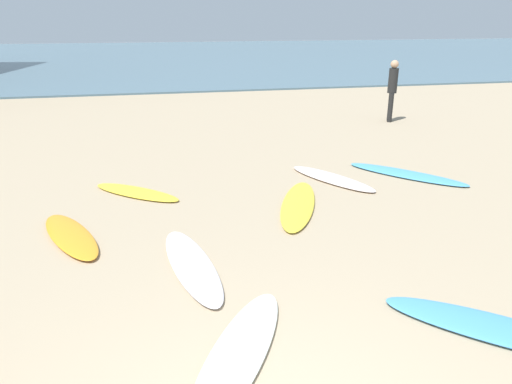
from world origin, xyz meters
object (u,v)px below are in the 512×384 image
at_px(surfboard_8, 298,204).
at_px(surfboard_3, 239,352).
at_px(surfboard_2, 192,265).
at_px(surfboard_0, 136,192).
at_px(surfboard_1, 407,174).
at_px(beachgoer_near, 392,87).
at_px(surfboard_4, 71,236).
at_px(surfboard_6, 332,178).
at_px(surfboard_9, 499,329).

bearing_deg(surfboard_8, surfboard_3, -93.38).
bearing_deg(surfboard_2, surfboard_3, -90.68).
height_order(surfboard_0, surfboard_2, surfboard_2).
bearing_deg(surfboard_1, beachgoer_near, 25.38).
bearing_deg(surfboard_4, beachgoer_near, 13.43).
bearing_deg(surfboard_6, surfboard_3, 31.09).
height_order(surfboard_6, surfboard_9, surfboard_9).
distance_m(surfboard_4, beachgoer_near, 10.86).
bearing_deg(surfboard_9, surfboard_4, 95.10).
bearing_deg(surfboard_3, beachgoer_near, 85.79).
relative_size(surfboard_0, surfboard_9, 0.81).
xyz_separation_m(surfboard_9, beachgoer_near, (3.82, 9.94, 1.01)).
height_order(surfboard_4, beachgoer_near, beachgoer_near).
relative_size(surfboard_2, surfboard_4, 1.14).
distance_m(surfboard_0, surfboard_1, 5.46).
xyz_separation_m(surfboard_6, surfboard_9, (-0.05, -4.99, 0.00)).
xyz_separation_m(surfboard_0, surfboard_2, (0.77, -2.97, 0.01)).
relative_size(surfboard_0, surfboard_1, 0.76).
height_order(surfboard_4, surfboard_9, surfboard_4).
bearing_deg(surfboard_3, surfboard_9, 25.05).
distance_m(surfboard_0, surfboard_9, 6.29).
bearing_deg(surfboard_0, surfboard_6, 129.44).
bearing_deg(beachgoer_near, surfboard_1, -179.77).
distance_m(surfboard_9, beachgoer_near, 10.70).
bearing_deg(surfboard_0, beachgoer_near, 162.72).
height_order(surfboard_0, surfboard_8, surfboard_8).
height_order(surfboard_2, surfboard_4, surfboard_4).
bearing_deg(surfboard_4, surfboard_8, -16.95).
xyz_separation_m(surfboard_8, beachgoer_near, (4.86, 6.15, 1.01)).
bearing_deg(surfboard_1, surfboard_3, -174.29).
bearing_deg(beachgoer_near, surfboard_6, 166.23).
xyz_separation_m(surfboard_2, surfboard_8, (1.99, 1.74, -0.00)).
height_order(surfboard_1, surfboard_3, surfboard_3).
bearing_deg(surfboard_1, surfboard_8, 161.61).
xyz_separation_m(surfboard_2, surfboard_4, (-1.69, 1.25, 0.00)).
bearing_deg(surfboard_0, surfboard_1, 128.88).
bearing_deg(surfboard_3, surfboard_4, 152.62).
height_order(surfboard_8, beachgoer_near, beachgoer_near).
bearing_deg(surfboard_3, surfboard_2, 129.02).
bearing_deg(surfboard_3, surfboard_6, 89.58).
xyz_separation_m(surfboard_4, surfboard_9, (4.72, -3.31, -0.01)).
height_order(surfboard_9, beachgoer_near, beachgoer_near).
relative_size(surfboard_4, surfboard_6, 0.91).
xyz_separation_m(surfboard_3, surfboard_6, (2.77, 4.77, -0.00)).
height_order(surfboard_4, surfboard_8, surfboard_4).
xyz_separation_m(surfboard_6, surfboard_8, (-1.08, -1.20, -0.00)).
bearing_deg(beachgoer_near, surfboard_8, 165.28).
bearing_deg(surfboard_0, surfboard_4, 11.57).
distance_m(surfboard_4, surfboard_6, 5.05).
bearing_deg(surfboard_4, surfboard_3, -81.56).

